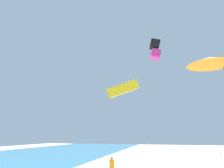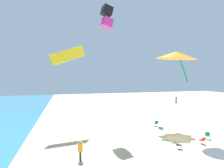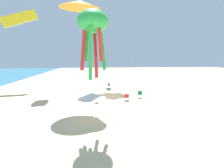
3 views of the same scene
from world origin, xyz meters
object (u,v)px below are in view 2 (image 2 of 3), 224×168
(canopy_tent, at_px, (172,117))
(kite_box_black, at_px, (107,17))
(folding_chair_near_cooler, at_px, (208,135))
(banner_flag, at_px, (176,108))
(folding_chair_right_of_tent, at_px, (202,140))
(person_kite_handler, at_px, (80,149))
(kite_parafoil_yellow, at_px, (68,55))
(folding_chair_left_of_tent, at_px, (156,123))
(beach_umbrella, at_px, (218,151))
(folding_chair_facing_ocean, at_px, (178,144))
(cooler_box, at_px, (161,128))
(kite_delta_orange, at_px, (176,55))

(canopy_tent, height_order, kite_box_black, kite_box_black)
(folding_chair_near_cooler, xyz_separation_m, banner_flag, (6.49, -0.28, 2.18))
(folding_chair_right_of_tent, height_order, person_kite_handler, person_kite_handler)
(person_kite_handler, distance_m, kite_parafoil_yellow, 13.09)
(canopy_tent, distance_m, folding_chair_left_of_tent, 4.63)
(person_kite_handler, relative_size, kite_box_black, 0.61)
(canopy_tent, distance_m, kite_box_black, 15.66)
(folding_chair_left_of_tent, relative_size, person_kite_handler, 0.44)
(folding_chair_near_cooler, bearing_deg, kite_box_black, -175.41)
(banner_flag, distance_m, person_kite_handler, 17.41)
(beach_umbrella, distance_m, folding_chair_facing_ocean, 5.40)
(beach_umbrella, bearing_deg, kite_parafoil_yellow, 36.03)
(folding_chair_near_cooler, relative_size, banner_flag, 0.18)
(folding_chair_near_cooler, xyz_separation_m, cooler_box, (5.10, 3.22, -0.27))
(folding_chair_right_of_tent, distance_m, kite_parafoil_yellow, 19.40)
(folding_chair_right_of_tent, bearing_deg, banner_flag, -103.12)
(banner_flag, height_order, kite_delta_orange, kite_delta_orange)
(folding_chair_right_of_tent, bearing_deg, kite_delta_orange, 22.19)
(beach_umbrella, height_order, kite_box_black, kite_box_black)
(kite_box_black, xyz_separation_m, kite_parafoil_yellow, (1.38, 5.14, -5.16))
(canopy_tent, relative_size, folding_chair_near_cooler, 4.80)
(banner_flag, bearing_deg, folding_chair_left_of_tent, 88.97)
(canopy_tent, distance_m, folding_chair_near_cooler, 4.46)
(kite_box_black, xyz_separation_m, kite_delta_orange, (-9.13, -4.39, -6.09))
(kite_box_black, distance_m, kite_parafoil_yellow, 7.41)
(folding_chair_near_cooler, bearing_deg, person_kite_handler, -139.48)
(cooler_box, bearing_deg, folding_chair_left_of_tent, -1.31)
(folding_chair_right_of_tent, height_order, folding_chair_left_of_tent, same)
(beach_umbrella, relative_size, kite_box_black, 0.74)
(canopy_tent, relative_size, kite_box_black, 1.30)
(canopy_tent, relative_size, kite_parafoil_yellow, 0.80)
(folding_chair_near_cooler, relative_size, person_kite_handler, 0.44)
(beach_umbrella, distance_m, folding_chair_right_of_tent, 6.88)
(canopy_tent, distance_m, kite_delta_orange, 9.26)
(folding_chair_near_cooler, xyz_separation_m, kite_parafoil_yellow, (7.70, 15.99, 9.87))
(canopy_tent, xyz_separation_m, folding_chair_left_of_tent, (4.21, -0.09, -1.92))
(folding_chair_facing_ocean, xyz_separation_m, kite_delta_orange, (-1.28, 1.26, 8.93))
(kite_box_black, bearing_deg, folding_chair_right_of_tent, 41.72)
(folding_chair_left_of_tent, xyz_separation_m, kite_delta_orange, (-9.36, 3.27, 8.93))
(folding_chair_near_cooler, height_order, banner_flag, banner_flag)
(canopy_tent, bearing_deg, person_kite_handler, 107.98)
(kite_delta_orange, relative_size, kite_parafoil_yellow, 1.02)
(folding_chair_right_of_tent, bearing_deg, kite_box_black, -37.25)
(beach_umbrella, bearing_deg, cooler_box, -11.01)
(beach_umbrella, distance_m, folding_chair_left_of_tent, 13.53)
(folding_chair_left_of_tent, relative_size, kite_box_black, 0.27)
(folding_chair_facing_ocean, height_order, kite_delta_orange, kite_delta_orange)
(banner_flag, bearing_deg, person_kite_handler, 117.44)
(folding_chair_near_cooler, height_order, kite_box_black, kite_box_black)
(cooler_box, xyz_separation_m, kite_delta_orange, (-7.91, 3.24, 9.21))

